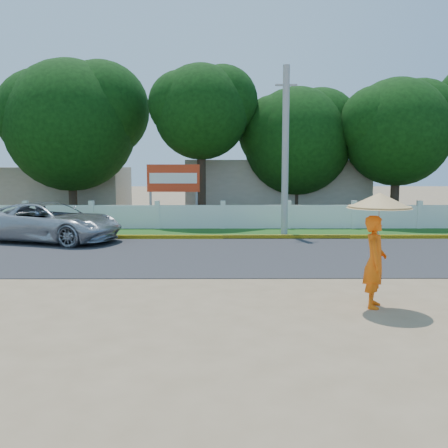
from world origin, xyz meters
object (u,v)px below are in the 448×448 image
at_px(utility_pole, 285,151).
at_px(vehicle, 51,222).
at_px(monk_with_parasol, 377,233).
at_px(billboard, 173,182).

relative_size(utility_pole, vehicle, 1.27).
bearing_deg(monk_with_parasol, utility_pole, 92.64).
height_order(utility_pole, billboard, utility_pole).
relative_size(vehicle, monk_with_parasol, 2.33).
bearing_deg(monk_with_parasol, billboard, 111.38).
distance_m(utility_pole, billboard, 5.94).
xyz_separation_m(monk_with_parasol, billboard, (-5.42, 13.85, 0.61)).
distance_m(vehicle, billboard, 6.64).
distance_m(utility_pole, monk_with_parasol, 10.98).
xyz_separation_m(utility_pole, billboard, (-4.92, 3.05, -1.33)).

